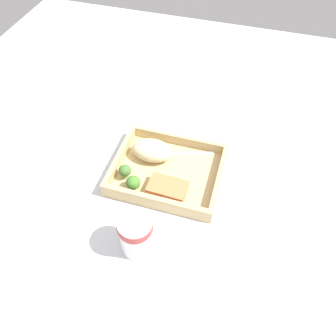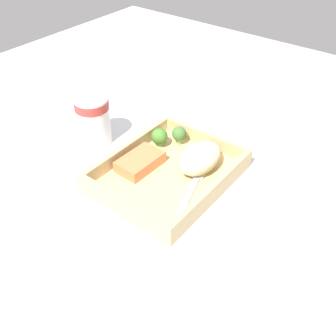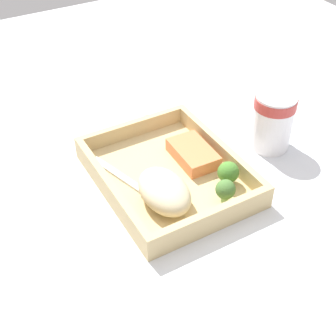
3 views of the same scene
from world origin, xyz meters
TOP-DOWN VIEW (x-y plane):
  - ground_plane at (0.00, 0.00)cm, footprint 160.00×160.00cm
  - takeout_tray at (0.00, 0.00)cm, footprint 26.64×21.56cm
  - tray_rim at (0.00, 0.00)cm, footprint 26.64×21.56cm
  - salmon_fillet at (-1.51, 5.71)cm, footprint 9.30×5.98cm
  - mashed_potatoes at (5.32, -3.69)cm, footprint 10.62×6.91cm
  - broccoli_floret_1 at (6.44, 7.20)cm, footprint 3.44×3.44cm
  - broccoli_floret_2 at (9.59, 4.45)cm, footprint 3.06×3.06cm
  - fork at (-1.05, -6.23)cm, footprint 15.59×6.21cm
  - paper_cup at (0.69, 20.48)cm, footprint 7.21×7.21cm
  - receipt_slip at (-23.69, 4.14)cm, footprint 11.55×16.21cm

SIDE VIEW (x-z plane):
  - ground_plane at x=0.00cm, z-range -2.00..0.00cm
  - receipt_slip at x=-23.69cm, z-range 0.00..0.24cm
  - takeout_tray at x=0.00cm, z-range 0.00..1.20cm
  - fork at x=-1.05cm, z-range 1.20..1.64cm
  - salmon_fillet at x=-1.51cm, z-range 1.20..3.55cm
  - tray_rim at x=0.00cm, z-range 1.20..4.14cm
  - broccoli_floret_1 at x=6.44cm, z-range 1.42..5.49cm
  - broccoli_floret_2 at x=9.59cm, z-range 1.55..5.53cm
  - mashed_potatoes at x=5.32cm, z-range 1.20..6.00cm
  - paper_cup at x=0.69cm, z-range 0.62..11.01cm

